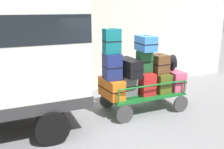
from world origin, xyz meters
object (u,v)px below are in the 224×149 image
(suitcase_left_top, at_px, (112,41))
(suitcase_midright_bottom, at_px, (158,81))
(suitcase_left_middle, at_px, (112,67))
(suitcase_midright_middle, at_px, (159,63))
(suitcase_midleft_middle, at_px, (129,67))
(suitcase_center_top, at_px, (146,43))
(suitcase_center_middle, at_px, (144,61))
(suitcase_left_bottom, at_px, (111,88))
(suitcase_midleft_bottom, at_px, (129,86))
(luggage_cart, at_px, (143,96))
(suitcase_right_bottom, at_px, (172,79))
(backpack, at_px, (173,63))
(suitcase_center_bottom, at_px, (144,82))

(suitcase_left_top, xyz_separation_m, suitcase_midright_bottom, (1.39, -0.00, -1.17))
(suitcase_left_middle, height_order, suitcase_midright_middle, suitcase_left_middle)
(suitcase_midleft_middle, height_order, suitcase_midright_bottom, suitcase_midleft_middle)
(suitcase_center_top, bearing_deg, suitcase_left_middle, 179.19)
(suitcase_left_middle, height_order, suitcase_center_middle, suitcase_center_middle)
(suitcase_left_bottom, bearing_deg, suitcase_midleft_bottom, -8.18)
(suitcase_midleft_bottom, distance_m, suitcase_midright_middle, 1.05)
(suitcase_left_top, bearing_deg, suitcase_midright_bottom, -0.01)
(suitcase_midright_bottom, relative_size, suitcase_midright_middle, 1.53)
(suitcase_left_top, height_order, suitcase_midright_bottom, suitcase_left_top)
(suitcase_left_top, height_order, suitcase_midleft_bottom, suitcase_left_top)
(luggage_cart, relative_size, suitcase_left_middle, 3.28)
(suitcase_right_bottom, bearing_deg, backpack, -139.51)
(suitcase_center_middle, relative_size, suitcase_midright_middle, 1.11)
(suitcase_midleft_middle, bearing_deg, suitcase_center_top, -3.10)
(suitcase_midleft_middle, distance_m, suitcase_center_middle, 0.48)
(suitcase_midleft_middle, relative_size, suitcase_center_top, 1.34)
(suitcase_midright_middle, bearing_deg, suitcase_center_bottom, -178.58)
(suitcase_left_top, bearing_deg, suitcase_left_bottom, 90.00)
(suitcase_midleft_middle, height_order, suitcase_center_bottom, suitcase_midleft_middle)
(suitcase_center_middle, distance_m, suitcase_midright_middle, 0.47)
(suitcase_left_top, bearing_deg, luggage_cart, -0.72)
(suitcase_midleft_middle, relative_size, suitcase_midright_middle, 1.66)
(suitcase_left_middle, xyz_separation_m, suitcase_center_top, (0.93, -0.01, 0.52))
(luggage_cart, height_order, suitcase_left_bottom, suitcase_left_bottom)
(luggage_cart, xyz_separation_m, backpack, (0.89, 0.00, 0.84))
(suitcase_left_bottom, xyz_separation_m, backpack, (1.82, -0.03, 0.50))
(suitcase_midright_middle, bearing_deg, suitcase_midright_bottom, -90.00)
(suitcase_left_bottom, bearing_deg, suitcase_left_top, -90.00)
(suitcase_right_bottom, bearing_deg, suitcase_midright_middle, -179.85)
(suitcase_midleft_bottom, relative_size, suitcase_center_top, 0.84)
(luggage_cart, distance_m, suitcase_center_bottom, 0.38)
(suitcase_center_top, relative_size, suitcase_midright_bottom, 0.81)
(suitcase_center_middle, height_order, suitcase_midright_bottom, suitcase_center_middle)
(suitcase_center_middle, bearing_deg, luggage_cart, -90.00)
(suitcase_midright_middle, relative_size, backpack, 1.16)
(suitcase_midleft_middle, bearing_deg, suitcase_center_bottom, 2.36)
(suitcase_midleft_bottom, distance_m, suitcase_center_middle, 0.75)
(luggage_cart, relative_size, suitcase_center_middle, 3.72)
(suitcase_center_bottom, relative_size, suitcase_midright_middle, 1.46)
(suitcase_left_middle, bearing_deg, luggage_cart, 0.66)
(luggage_cart, distance_m, suitcase_left_middle, 1.30)
(suitcase_left_middle, height_order, suitcase_midleft_bottom, suitcase_left_middle)
(suitcase_left_bottom, xyz_separation_m, suitcase_center_middle, (0.93, -0.02, 0.61))
(suitcase_center_top, height_order, suitcase_right_bottom, suitcase_center_top)
(suitcase_left_middle, distance_m, suitcase_left_top, 0.62)
(suitcase_left_bottom, bearing_deg, suitcase_midright_bottom, -0.76)
(suitcase_left_bottom, relative_size, suitcase_midleft_bottom, 1.60)
(suitcase_center_bottom, height_order, suitcase_midright_bottom, suitcase_center_bottom)
(suitcase_center_top, bearing_deg, suitcase_right_bottom, 3.52)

